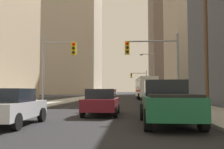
{
  "coord_description": "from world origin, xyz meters",
  "views": [
    {
      "loc": [
        1.68,
        -2.25,
        1.45
      ],
      "look_at": [
        0.0,
        21.81,
        2.91
      ],
      "focal_mm": 41.71,
      "sensor_mm": 36.0,
      "label": 1
    }
  ],
  "objects_px": {
    "sedan_silver": "(10,107)",
    "sedan_maroon": "(102,102)",
    "pickup_truck_green": "(167,102)",
    "traffic_signal_near_left": "(57,59)",
    "city_bus": "(146,87)",
    "sedan_blue": "(95,95)",
    "traffic_signal_near_right": "(154,58)",
    "traffic_signal_far_right": "(139,79)"
  },
  "relations": [
    {
      "from": "pickup_truck_green",
      "to": "traffic_signal_far_right",
      "type": "xyz_separation_m",
      "value": [
        0.6,
        49.39,
        3.11
      ]
    },
    {
      "from": "traffic_signal_near_left",
      "to": "traffic_signal_near_right",
      "type": "relative_size",
      "value": 1.0
    },
    {
      "from": "sedan_silver",
      "to": "traffic_signal_near_right",
      "type": "height_order",
      "value": "traffic_signal_near_right"
    },
    {
      "from": "sedan_maroon",
      "to": "sedan_blue",
      "type": "relative_size",
      "value": 0.99
    },
    {
      "from": "sedan_blue",
      "to": "traffic_signal_near_left",
      "type": "bearing_deg",
      "value": -94.84
    },
    {
      "from": "traffic_signal_near_right",
      "to": "sedan_blue",
      "type": "bearing_deg",
      "value": 115.42
    },
    {
      "from": "sedan_maroon",
      "to": "traffic_signal_near_right",
      "type": "xyz_separation_m",
      "value": [
        3.59,
        5.87,
        3.29
      ]
    },
    {
      "from": "sedan_silver",
      "to": "sedan_maroon",
      "type": "height_order",
      "value": "same"
    },
    {
      "from": "sedan_maroon",
      "to": "sedan_blue",
      "type": "height_order",
      "value": "same"
    },
    {
      "from": "pickup_truck_green",
      "to": "sedan_silver",
      "type": "relative_size",
      "value": 1.28
    },
    {
      "from": "traffic_signal_near_left",
      "to": "traffic_signal_far_right",
      "type": "height_order",
      "value": "same"
    },
    {
      "from": "traffic_signal_near_left",
      "to": "traffic_signal_near_right",
      "type": "distance_m",
      "value": 7.92
    },
    {
      "from": "pickup_truck_green",
      "to": "traffic_signal_near_left",
      "type": "height_order",
      "value": "traffic_signal_near_left"
    },
    {
      "from": "traffic_signal_near_right",
      "to": "sedan_silver",
      "type": "bearing_deg",
      "value": -123.22
    },
    {
      "from": "pickup_truck_green",
      "to": "sedan_silver",
      "type": "bearing_deg",
      "value": -173.41
    },
    {
      "from": "city_bus",
      "to": "traffic_signal_near_left",
      "type": "height_order",
      "value": "traffic_signal_near_left"
    },
    {
      "from": "sedan_blue",
      "to": "traffic_signal_far_right",
      "type": "xyz_separation_m",
      "value": [
        6.96,
        25.5,
        3.27
      ]
    },
    {
      "from": "city_bus",
      "to": "sedan_silver",
      "type": "height_order",
      "value": "city_bus"
    },
    {
      "from": "sedan_silver",
      "to": "sedan_maroon",
      "type": "relative_size",
      "value": 1.01
    },
    {
      "from": "city_bus",
      "to": "traffic_signal_near_left",
      "type": "relative_size",
      "value": 1.93
    },
    {
      "from": "city_bus",
      "to": "sedan_silver",
      "type": "xyz_separation_m",
      "value": [
        -7.38,
        -31.27,
        -1.16
      ]
    },
    {
      "from": "city_bus",
      "to": "sedan_maroon",
      "type": "relative_size",
      "value": 2.75
    },
    {
      "from": "city_bus",
      "to": "sedan_silver",
      "type": "relative_size",
      "value": 2.73
    },
    {
      "from": "traffic_signal_near_left",
      "to": "traffic_signal_near_right",
      "type": "bearing_deg",
      "value": 0.01
    },
    {
      "from": "sedan_blue",
      "to": "traffic_signal_near_right",
      "type": "relative_size",
      "value": 0.71
    },
    {
      "from": "sedan_silver",
      "to": "sedan_blue",
      "type": "xyz_separation_m",
      "value": [
        0.14,
        24.64,
        0.0
      ]
    },
    {
      "from": "pickup_truck_green",
      "to": "sedan_blue",
      "type": "distance_m",
      "value": 24.72
    },
    {
      "from": "sedan_maroon",
      "to": "traffic_signal_near_right",
      "type": "bearing_deg",
      "value": 58.53
    },
    {
      "from": "pickup_truck_green",
      "to": "sedan_maroon",
      "type": "relative_size",
      "value": 1.29
    },
    {
      "from": "pickup_truck_green",
      "to": "city_bus",
      "type": "bearing_deg",
      "value": 88.34
    },
    {
      "from": "pickup_truck_green",
      "to": "traffic_signal_near_left",
      "type": "distance_m",
      "value": 12.7
    },
    {
      "from": "traffic_signal_near_left",
      "to": "sedan_maroon",
      "type": "bearing_deg",
      "value": -53.56
    },
    {
      "from": "sedan_maroon",
      "to": "traffic_signal_far_right",
      "type": "height_order",
      "value": "traffic_signal_far_right"
    },
    {
      "from": "traffic_signal_near_right",
      "to": "traffic_signal_far_right",
      "type": "distance_m",
      "value": 39.66
    },
    {
      "from": "sedan_silver",
      "to": "sedan_maroon",
      "type": "xyz_separation_m",
      "value": [
        3.28,
        4.62,
        0.0
      ]
    },
    {
      "from": "pickup_truck_green",
      "to": "traffic_signal_near_right",
      "type": "height_order",
      "value": "traffic_signal_near_right"
    },
    {
      "from": "city_bus",
      "to": "traffic_signal_near_left",
      "type": "distance_m",
      "value": 22.53
    },
    {
      "from": "pickup_truck_green",
      "to": "sedan_blue",
      "type": "height_order",
      "value": "pickup_truck_green"
    },
    {
      "from": "sedan_blue",
      "to": "traffic_signal_far_right",
      "type": "relative_size",
      "value": 0.71
    },
    {
      "from": "sedan_silver",
      "to": "traffic_signal_far_right",
      "type": "height_order",
      "value": "traffic_signal_far_right"
    },
    {
      "from": "city_bus",
      "to": "traffic_signal_near_right",
      "type": "height_order",
      "value": "traffic_signal_near_right"
    },
    {
      "from": "sedan_blue",
      "to": "sedan_maroon",
      "type": "bearing_deg",
      "value": -81.1
    }
  ]
}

